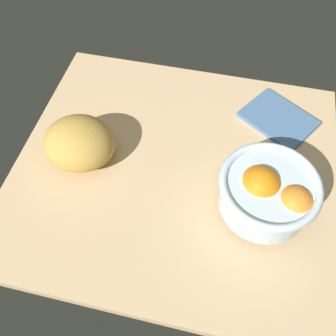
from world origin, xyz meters
TOP-DOWN VIEW (x-y plane):
  - ground_plane at (0.00, 0.00)cm, footprint 69.86×63.14cm
  - fruit_bowl at (-19.17, 5.93)cm, footprint 19.08×19.08cm
  - bread_loaf at (20.51, 1.77)cm, footprint 15.81×14.28cm
  - napkin_folded at (-21.22, -18.65)cm, footprint 20.01×18.91cm

SIDE VIEW (x-z plane):
  - ground_plane at x=0.00cm, z-range -3.00..0.00cm
  - napkin_folded at x=-21.22cm, z-range 0.00..1.10cm
  - bread_loaf at x=20.51cm, z-range 0.00..10.11cm
  - fruit_bowl at x=-19.17cm, z-range 0.57..11.87cm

